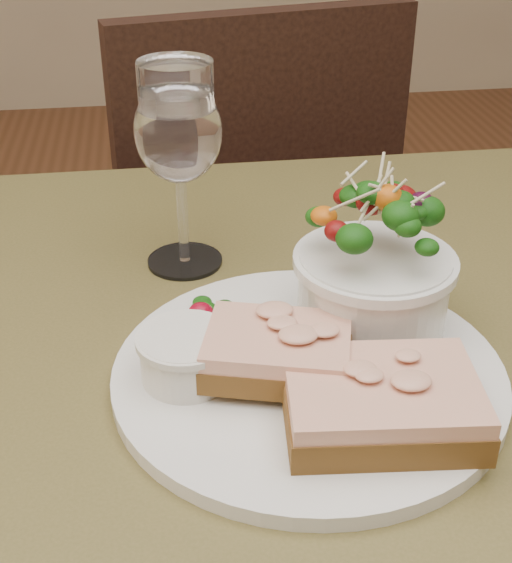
{
  "coord_description": "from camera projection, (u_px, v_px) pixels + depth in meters",
  "views": [
    {
      "loc": [
        -0.06,
        -0.48,
        1.11
      ],
      "look_at": [
        0.01,
        0.02,
        0.81
      ],
      "focal_mm": 50.0,
      "sensor_mm": 36.0,
      "label": 1
    }
  ],
  "objects": [
    {
      "name": "cafe_table",
      "position": [
        250.0,
        458.0,
        0.65
      ],
      "size": [
        0.8,
        0.8,
        0.75
      ],
      "color": "#4D4821",
      "rests_on": "ground"
    },
    {
      "name": "chair_far",
      "position": [
        231.0,
        333.0,
        1.44
      ],
      "size": [
        0.5,
        0.5,
        0.9
      ],
      "rotation": [
        0.0,
        0.0,
        3.35
      ],
      "color": "black",
      "rests_on": "ground"
    },
    {
      "name": "dinner_plate",
      "position": [
        308.0,
        374.0,
        0.58
      ],
      "size": [
        0.29,
        0.29,
        0.01
      ],
      "primitive_type": "cylinder",
      "color": "white",
      "rests_on": "cafe_table"
    },
    {
      "name": "sandwich_front",
      "position": [
        382.0,
        402.0,
        0.51
      ],
      "size": [
        0.14,
        0.11,
        0.03
      ],
      "rotation": [
        0.0,
        0.0,
        -0.09
      ],
      "color": "#442C12",
      "rests_on": "dinner_plate"
    },
    {
      "name": "sandwich_back",
      "position": [
        278.0,
        351.0,
        0.55
      ],
      "size": [
        0.12,
        0.1,
        0.03
      ],
      "rotation": [
        0.0,
        0.0,
        -0.27
      ],
      "color": "#442C12",
      "rests_on": "dinner_plate"
    },
    {
      "name": "ramekin",
      "position": [
        186.0,
        355.0,
        0.56
      ],
      "size": [
        0.07,
        0.07,
        0.04
      ],
      "color": "silver",
      "rests_on": "dinner_plate"
    },
    {
      "name": "salad_bowl",
      "position": [
        375.0,
        258.0,
        0.6
      ],
      "size": [
        0.12,
        0.12,
        0.13
      ],
      "color": "white",
      "rests_on": "dinner_plate"
    },
    {
      "name": "garnish",
      "position": [
        212.0,
        314.0,
        0.62
      ],
      "size": [
        0.05,
        0.04,
        0.02
      ],
      "color": "#0E3309",
      "rests_on": "dinner_plate"
    },
    {
      "name": "wine_glass",
      "position": [
        179.0,
        138.0,
        0.67
      ],
      "size": [
        0.08,
        0.08,
        0.18
      ],
      "color": "white",
      "rests_on": "cafe_table"
    }
  ]
}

